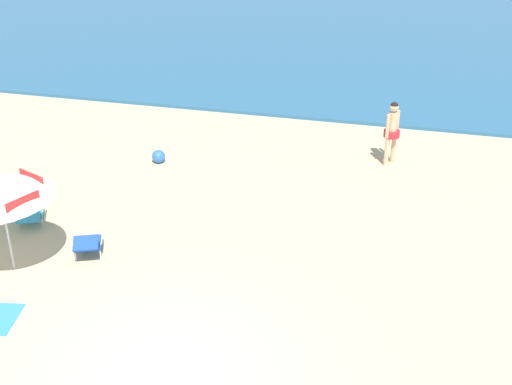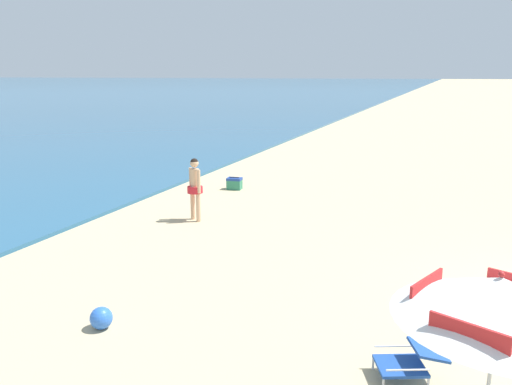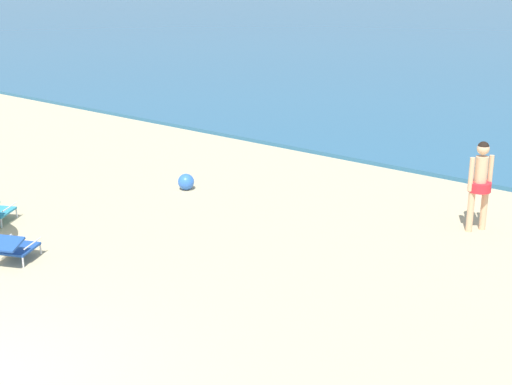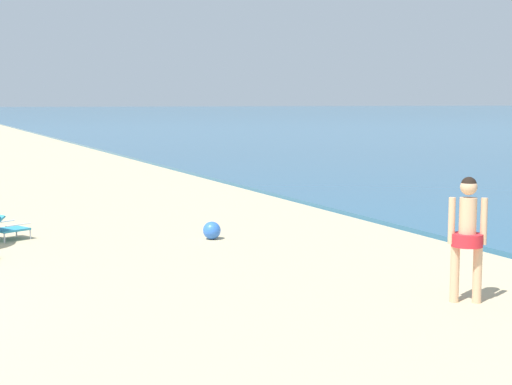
{
  "view_description": "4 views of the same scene",
  "coord_description": "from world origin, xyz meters",
  "views": [
    {
      "loc": [
        3.34,
        -7.33,
        7.3
      ],
      "look_at": [
        0.17,
        5.21,
        0.65
      ],
      "focal_mm": 46.6,
      "sensor_mm": 36.0,
      "label": 1
    },
    {
      "loc": [
        -8.93,
        2.66,
        3.87
      ],
      "look_at": [
        1.26,
        6.56,
        1.31
      ],
      "focal_mm": 35.69,
      "sensor_mm": 36.0,
      "label": 2
    },
    {
      "loc": [
        7.38,
        -3.92,
        5.11
      ],
      "look_at": [
        0.13,
        5.75,
        1.04
      ],
      "focal_mm": 52.9,
      "sensor_mm": 36.0,
      "label": 3
    },
    {
      "loc": [
        11.02,
        2.23,
        2.68
      ],
      "look_at": [
        0.9,
        6.69,
        1.38
      ],
      "focal_mm": 54.49,
      "sensor_mm": 36.0,
      "label": 4
    }
  ],
  "objects": [
    {
      "name": "beach_ball",
      "position": [
        -3.04,
        7.49,
        0.18
      ],
      "size": [
        0.35,
        0.35,
        0.35
      ],
      "primitive_type": "sphere",
      "color": "blue",
      "rests_on": "ground"
    },
    {
      "name": "person_standing_near_shore",
      "position": [
        2.84,
        8.91,
        0.98
      ],
      "size": [
        0.41,
        0.44,
        1.69
      ],
      "color": "#D8A87F",
      "rests_on": "ground"
    },
    {
      "name": "lounge_chair_beside_umbrella",
      "position": [
        -2.75,
        2.9,
        0.28
      ],
      "size": [
        0.82,
        0.99,
        0.49
      ],
      "color": "#1E4799",
      "rests_on": "ground"
    }
  ]
}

